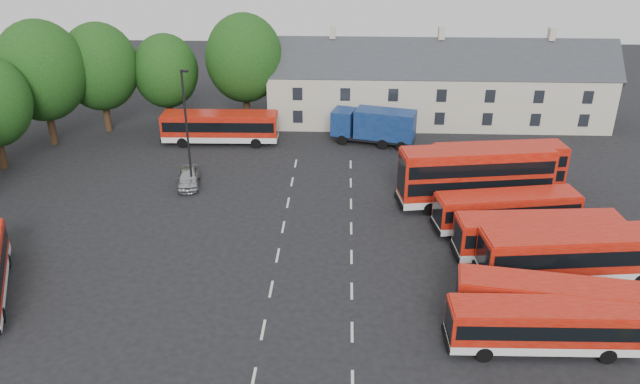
{
  "coord_description": "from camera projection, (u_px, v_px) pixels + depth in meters",
  "views": [
    {
      "loc": [
        4.35,
        -34.09,
        22.1
      ],
      "look_at": [
        2.65,
        7.48,
        2.2
      ],
      "focal_mm": 35.0,
      "sensor_mm": 36.0,
      "label": 1
    }
  ],
  "objects": [
    {
      "name": "lamppost",
      "position": [
        187.0,
        127.0,
        49.59
      ],
      "size": [
        0.69,
        0.47,
        10.04
      ],
      "rotation": [
        0.0,
        0.0,
        -0.42
      ],
      "color": "black",
      "rests_on": "ground"
    },
    {
      "name": "bus_row_b",
      "position": [
        549.0,
        299.0,
        34.73
      ],
      "size": [
        10.27,
        3.75,
        2.84
      ],
      "rotation": [
        0.0,
        0.0,
        -0.15
      ],
      "color": "silver",
      "rests_on": "ground"
    },
    {
      "name": "lane_markings",
      "position": [
        314.0,
        256.0,
        42.13
      ],
      "size": [
        5.15,
        33.8,
        0.01
      ],
      "color": "beige",
      "rests_on": "ground"
    },
    {
      "name": "treeline",
      "position": [
        65.0,
        85.0,
        55.76
      ],
      "size": [
        29.92,
        32.59,
        12.01
      ],
      "color": "black",
      "rests_on": "ground"
    },
    {
      "name": "terrace_houses",
      "position": [
        437.0,
        87.0,
        65.28
      ],
      "size": [
        35.7,
        7.13,
        10.06
      ],
      "color": "beige",
      "rests_on": "ground"
    },
    {
      "name": "bus_north",
      "position": [
        220.0,
        125.0,
        60.37
      ],
      "size": [
        11.16,
        2.82,
        3.14
      ],
      "rotation": [
        0.0,
        0.0,
        0.02
      ],
      "color": "silver",
      "rests_on": "ground"
    },
    {
      "name": "bus_row_d",
      "position": [
        539.0,
        234.0,
        41.12
      ],
      "size": [
        11.07,
        3.39,
        3.08
      ],
      "rotation": [
        0.0,
        0.0,
        0.08
      ],
      "color": "silver",
      "rests_on": "ground"
    },
    {
      "name": "bus_dd_north",
      "position": [
        498.0,
        167.0,
        49.77
      ],
      "size": [
        10.65,
        3.74,
        4.27
      ],
      "rotation": [
        0.0,
        0.0,
        0.13
      ],
      "color": "silver",
      "rests_on": "ground"
    },
    {
      "name": "bus_row_c",
      "position": [
        577.0,
        252.0,
        38.73
      ],
      "size": [
        12.16,
        4.02,
        3.37
      ],
      "rotation": [
        0.0,
        0.0,
        0.11
      ],
      "color": "silver",
      "rests_on": "ground"
    },
    {
      "name": "ground",
      "position": [
        275.0,
        271.0,
        40.42
      ],
      "size": [
        140.0,
        140.0,
        0.0
      ],
      "primitive_type": "plane",
      "color": "black",
      "rests_on": "ground"
    },
    {
      "name": "bus_dd_south",
      "position": [
        476.0,
        174.0,
        47.83
      ],
      "size": [
        11.93,
        4.36,
        4.78
      ],
      "rotation": [
        0.0,
        0.0,
        0.15
      ],
      "color": "silver",
      "rests_on": "ground"
    },
    {
      "name": "silver_car",
      "position": [
        188.0,
        177.0,
        52.08
      ],
      "size": [
        2.46,
        4.52,
        1.46
      ],
      "primitive_type": "imported",
      "rotation": [
        0.0,
        0.0,
        0.18
      ],
      "color": "#B0B3B8",
      "rests_on": "ground"
    },
    {
      "name": "box_truck",
      "position": [
        375.0,
        125.0,
        60.24
      ],
      "size": [
        8.36,
        4.43,
        3.49
      ],
      "rotation": [
        0.0,
        0.0,
        -0.25
      ],
      "color": "black",
      "rests_on": "ground"
    },
    {
      "name": "bus_row_e",
      "position": [
        507.0,
        208.0,
        44.68
      ],
      "size": [
        10.56,
        4.05,
        2.91
      ],
      "rotation": [
        0.0,
        0.0,
        0.17
      ],
      "color": "silver",
      "rests_on": "ground"
    },
    {
      "name": "bus_row_a",
      "position": [
        543.0,
        323.0,
        32.8
      ],
      "size": [
        10.02,
        2.51,
        2.82
      ],
      "rotation": [
        0.0,
        0.0,
        0.02
      ],
      "color": "silver",
      "rests_on": "ground"
    }
  ]
}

